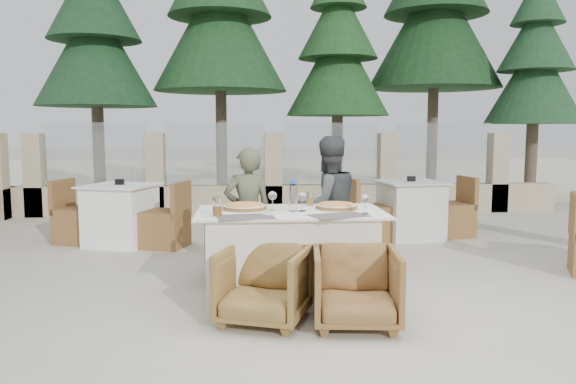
{
  "coord_description": "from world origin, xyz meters",
  "views": [
    {
      "loc": [
        -0.46,
        -4.86,
        1.47
      ],
      "look_at": [
        -0.08,
        0.18,
        0.9
      ],
      "focal_mm": 35.0,
      "sensor_mm": 36.0,
      "label": 1
    }
  ],
  "objects": [
    {
      "name": "wine_glass_near",
      "position": [
        0.01,
        -0.14,
        0.86
      ],
      "size": [
        0.08,
        0.08,
        0.18
      ],
      "primitive_type": null,
      "rotation": [
        0.0,
        0.0,
        -0.01
      ],
      "color": "silver",
      "rests_on": "dining_table"
    },
    {
      "name": "sand_patch",
      "position": [
        0.0,
        14.0,
        0.01
      ],
      "size": [
        30.0,
        16.0,
        0.01
      ],
      "primitive_type": "cube",
      "color": "beige",
      "rests_on": "ground"
    },
    {
      "name": "olive_dish",
      "position": [
        -0.26,
        -0.3,
        0.79
      ],
      "size": [
        0.13,
        0.13,
        0.04
      ],
      "primitive_type": null,
      "rotation": [
        0.0,
        0.0,
        -0.22
      ],
      "color": "silver",
      "rests_on": "dining_table"
    },
    {
      "name": "water_bottle",
      "position": [
        -0.06,
        -0.12,
        0.9
      ],
      "size": [
        0.09,
        0.09,
        0.26
      ],
      "primitive_type": "cylinder",
      "rotation": [
        0.0,
        0.0,
        -0.12
      ],
      "color": "silver",
      "rests_on": "dining_table"
    },
    {
      "name": "placemat_near_right",
      "position": [
        0.28,
        -0.42,
        0.77
      ],
      "size": [
        0.53,
        0.44,
        0.0
      ],
      "primitive_type": "cube",
      "rotation": [
        0.0,
        0.0,
        0.37
      ],
      "color": "#59524C",
      "rests_on": "dining_table"
    },
    {
      "name": "pizza_right",
      "position": [
        0.33,
        -0.01,
        0.79
      ],
      "size": [
        0.4,
        0.4,
        0.05
      ],
      "primitive_type": "cylinder",
      "rotation": [
        0.0,
        0.0,
        0.09
      ],
      "color": "#C65B1B",
      "rests_on": "dining_table"
    },
    {
      "name": "pine_far_right",
      "position": [
        5.5,
        6.5,
        2.25
      ],
      "size": [
        1.98,
        1.98,
        4.5
      ],
      "primitive_type": "cone",
      "color": "#214A28",
      "rests_on": "ground"
    },
    {
      "name": "armchair_near_right",
      "position": [
        0.35,
        -0.84,
        0.29
      ],
      "size": [
        0.69,
        0.71,
        0.59
      ],
      "primitive_type": "imported",
      "rotation": [
        0.0,
        0.0,
        -0.1
      ],
      "color": "brown",
      "rests_on": "ground"
    },
    {
      "name": "diner_left",
      "position": [
        -0.45,
        0.59,
        0.65
      ],
      "size": [
        0.52,
        0.38,
        1.29
      ],
      "primitive_type": "imported",
      "rotation": [
        0.0,
        0.0,
        3.31
      ],
      "color": "#4E523C",
      "rests_on": "ground"
    },
    {
      "name": "armchair_near_left",
      "position": [
        -0.34,
        -0.71,
        0.29
      ],
      "size": [
        0.8,
        0.81,
        0.58
      ],
      "primitive_type": "imported",
      "rotation": [
        0.0,
        0.0,
        -0.34
      ],
      "color": "olive",
      "rests_on": "ground"
    },
    {
      "name": "ground",
      "position": [
        0.0,
        0.0,
        0.0
      ],
      "size": [
        80.0,
        80.0,
        0.0
      ],
      "primitive_type": "plane",
      "color": "beige",
      "rests_on": "ground"
    },
    {
      "name": "pizza_left",
      "position": [
        -0.48,
        0.01,
        0.79
      ],
      "size": [
        0.42,
        0.42,
        0.05
      ],
      "primitive_type": "cylinder",
      "rotation": [
        0.0,
        0.0,
        -0.1
      ],
      "color": "orange",
      "rests_on": "dining_table"
    },
    {
      "name": "placemat_near_left",
      "position": [
        -0.47,
        -0.43,
        0.77
      ],
      "size": [
        0.49,
        0.37,
        0.0
      ],
      "primitive_type": "cube",
      "rotation": [
        0.0,
        0.0,
        0.15
      ],
      "color": "#5C564F",
      "rests_on": "dining_table"
    },
    {
      "name": "armchair_far_left",
      "position": [
        -0.43,
        0.68,
        0.34
      ],
      "size": [
        0.96,
        0.97,
        0.67
      ],
      "primitive_type": "imported",
      "rotation": [
        0.0,
        0.0,
        3.57
      ],
      "color": "brown",
      "rests_on": "ground"
    },
    {
      "name": "wine_glass_centre",
      "position": [
        -0.24,
        -0.05,
        0.86
      ],
      "size": [
        0.08,
        0.08,
        0.18
      ],
      "primitive_type": null,
      "rotation": [
        0.0,
        0.0,
        0.09
      ],
      "color": "white",
      "rests_on": "dining_table"
    },
    {
      "name": "beer_glass_right",
      "position": [
        0.12,
        0.2,
        0.83
      ],
      "size": [
        0.07,
        0.07,
        0.13
      ],
      "primitive_type": "cylinder",
      "rotation": [
        0.0,
        0.0,
        0.06
      ],
      "color": "orange",
      "rests_on": "dining_table"
    },
    {
      "name": "beer_glass_left",
      "position": [
        -0.7,
        -0.34,
        0.85
      ],
      "size": [
        0.08,
        0.08,
        0.15
      ],
      "primitive_type": "cylinder",
      "rotation": [
        0.0,
        0.0,
        -0.01
      ],
      "color": "#C3741B",
      "rests_on": "dining_table"
    },
    {
      "name": "armchair_far_right",
      "position": [
        0.39,
        0.85,
        0.33
      ],
      "size": [
        0.93,
        0.94,
        0.67
      ],
      "primitive_type": "imported",
      "rotation": [
        0.0,
        0.0,
        3.51
      ],
      "color": "olive",
      "rests_on": "ground"
    },
    {
      "name": "wine_glass_corner",
      "position": [
        0.52,
        -0.33,
        0.86
      ],
      "size": [
        0.09,
        0.09,
        0.18
      ],
      "primitive_type": null,
      "rotation": [
        0.0,
        0.0,
        -0.15
      ],
      "color": "silver",
      "rests_on": "dining_table"
    },
    {
      "name": "pine_mid_right",
      "position": [
        3.8,
        7.8,
        3.4
      ],
      "size": [
        2.99,
        2.99,
        6.8
      ],
      "primitive_type": "cone",
      "color": "#1A3F1D",
      "rests_on": "ground"
    },
    {
      "name": "pine_mid_left",
      "position": [
        -1.0,
        7.5,
        3.25
      ],
      "size": [
        2.86,
        2.86,
        6.5
      ],
      "primitive_type": "cone",
      "color": "#1E4821",
      "rests_on": "ground"
    },
    {
      "name": "perimeter_wall_far",
      "position": [
        0.0,
        4.8,
        0.8
      ],
      "size": [
        10.0,
        0.34,
        1.6
      ],
      "primitive_type": null,
      "color": "tan",
      "rests_on": "ground"
    },
    {
      "name": "diner_right",
      "position": [
        0.35,
        0.61,
        0.7
      ],
      "size": [
        0.82,
        0.73,
        1.4
      ],
      "primitive_type": "imported",
      "rotation": [
        0.0,
        0.0,
        3.48
      ],
      "color": "#3D4042",
      "rests_on": "ground"
    },
    {
      "name": "bg_table_b",
      "position": [
        1.74,
        2.48,
        0.39
      ],
      "size": [
        1.74,
        1.04,
        0.77
      ],
      "primitive_type": null,
      "rotation": [
        0.0,
        0.0,
        0.14
      ],
      "color": "silver",
      "rests_on": "ground"
    },
    {
      "name": "dining_table",
      "position": [
        -0.08,
        -0.12,
        0.39
      ],
      "size": [
        1.6,
        0.9,
        0.77
      ],
      "primitive_type": null,
      "color": "white",
      "rests_on": "ground"
    },
    {
      "name": "bg_table_a",
      "position": [
        -2.05,
        2.3,
        0.39
      ],
      "size": [
        1.81,
        1.28,
        0.77
      ],
      "primitive_type": null,
      "rotation": [
        0.0,
        0.0,
        -0.31
      ],
      "color": "white",
      "rests_on": "ground"
    },
    {
      "name": "pine_centre",
      "position": [
        1.5,
        7.2,
        2.5
      ],
      "size": [
        2.2,
        2.2,
        5.0
      ],
      "primitive_type": "cone",
      "color": "#214F22",
      "rests_on": "ground"
    },
    {
      "name": "pine_far_left",
      "position": [
        -3.5,
        7.0,
        2.75
      ],
      "size": [
        2.42,
        2.42,
        5.5
      ],
      "primitive_type": "cone",
      "color": "#1C4122",
      "rests_on": "ground"
    }
  ]
}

